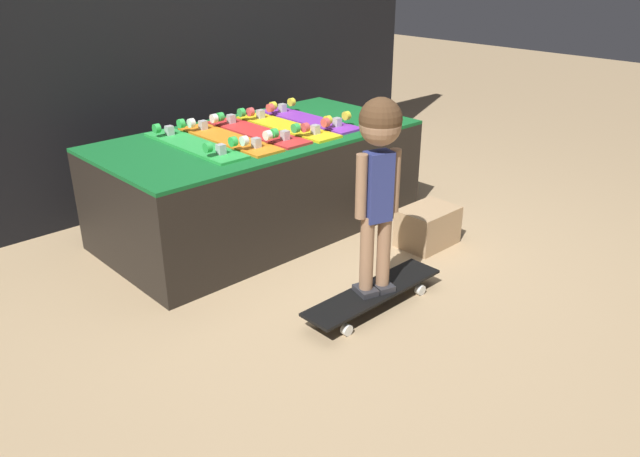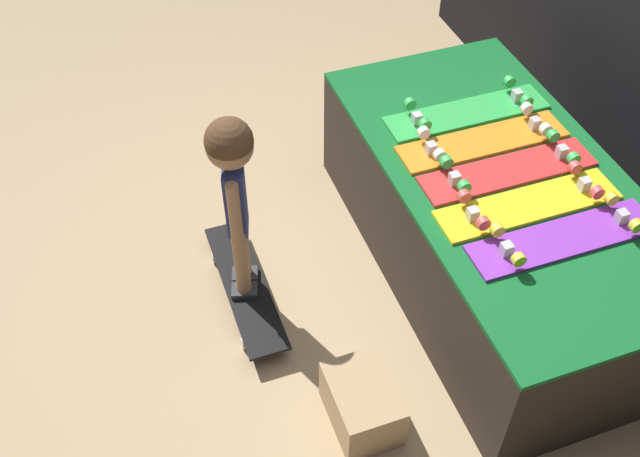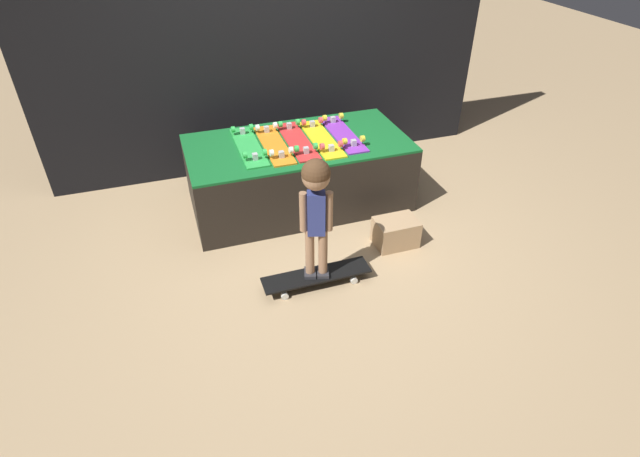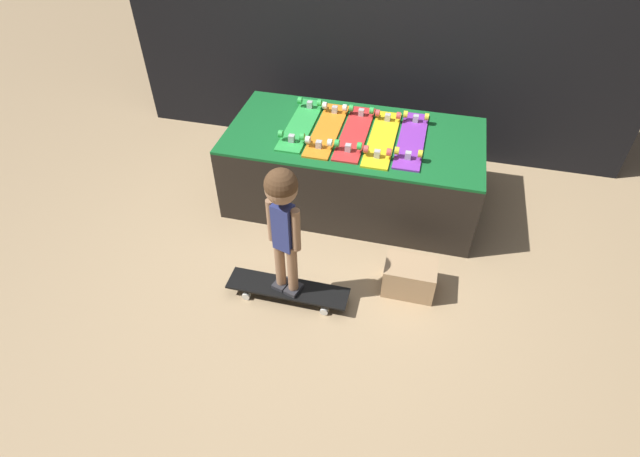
% 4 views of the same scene
% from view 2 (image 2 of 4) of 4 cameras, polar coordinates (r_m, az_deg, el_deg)
% --- Properties ---
extents(ground_plane, '(16.00, 16.00, 0.00)m').
position_cam_2_polar(ground_plane, '(3.42, 3.77, -5.38)').
color(ground_plane, tan).
extents(display_rack, '(1.86, 0.94, 0.59)m').
position_cam_2_polar(display_rack, '(3.41, 13.12, 0.45)').
color(display_rack, black).
rests_on(display_rack, ground_plane).
extents(skateboard_green_on_rack, '(0.19, 0.76, 0.09)m').
position_cam_2_polar(skateboard_green_on_rack, '(3.47, 11.14, 8.78)').
color(skateboard_green_on_rack, green).
rests_on(skateboard_green_on_rack, display_rack).
extents(skateboard_orange_on_rack, '(0.19, 0.76, 0.09)m').
position_cam_2_polar(skateboard_orange_on_rack, '(3.33, 12.31, 6.62)').
color(skateboard_orange_on_rack, orange).
rests_on(skateboard_orange_on_rack, display_rack).
extents(skateboard_red_on_rack, '(0.19, 0.76, 0.09)m').
position_cam_2_polar(skateboard_red_on_rack, '(3.20, 14.14, 4.41)').
color(skateboard_red_on_rack, red).
rests_on(skateboard_red_on_rack, display_rack).
extents(skateboard_yellow_on_rack, '(0.19, 0.76, 0.09)m').
position_cam_2_polar(skateboard_yellow_on_rack, '(3.07, 15.59, 1.88)').
color(skateboard_yellow_on_rack, yellow).
rests_on(skateboard_yellow_on_rack, display_rack).
extents(skateboard_purple_on_rack, '(0.19, 0.76, 0.09)m').
position_cam_2_polar(skateboard_purple_on_rack, '(2.98, 18.08, -0.59)').
color(skateboard_purple_on_rack, purple).
rests_on(skateboard_purple_on_rack, display_rack).
extents(skateboard_on_floor, '(0.79, 0.18, 0.09)m').
position_cam_2_polar(skateboard_on_floor, '(3.38, -5.71, -4.44)').
color(skateboard_on_floor, black).
rests_on(skateboard_on_floor, ground_plane).
extents(child, '(0.21, 0.19, 0.92)m').
position_cam_2_polar(child, '(2.90, -6.64, 3.85)').
color(child, '#2D2D33').
rests_on(child, skateboard_on_floor).
extents(storage_box, '(0.33, 0.24, 0.22)m').
position_cam_2_polar(storage_box, '(2.98, 3.23, -13.20)').
color(storage_box, tan).
rests_on(storage_box, ground_plane).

